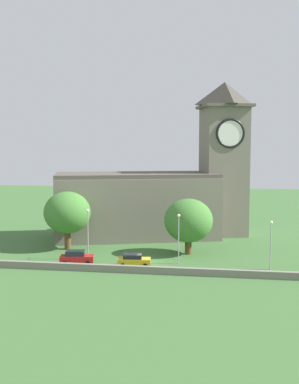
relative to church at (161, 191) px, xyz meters
The scene contains 10 objects.
ground_plane 9.16m from the church, 87.08° to the right, with size 200.00×200.00×0.00m, color #3D6633.
church is the anchor object (origin of this frame).
quay_barrier 26.25m from the church, 89.50° to the right, with size 54.12×0.70×0.94m, color gray.
car_red 24.71m from the church, 112.38° to the right, with size 4.85×2.96×1.89m.
car_yellow 22.92m from the church, 92.59° to the right, with size 4.62×2.65×1.66m.
streetlamp_west_mid 21.12m from the church, 112.88° to the right, with size 0.44×0.44×7.32m.
streetlamp_central 20.51m from the church, 75.98° to the right, with size 0.44×0.44×6.97m.
streetlamp_east_mid 27.23m from the church, 50.56° to the right, with size 0.44×0.44×6.53m.
tree_riverside_east 14.99m from the church, 66.67° to the right, with size 7.29×7.29×8.40m.
tree_by_tower 18.73m from the church, 135.36° to the right, with size 7.31×7.31×9.14m.
Camera 1 is at (10.47, -64.19, 16.48)m, focal length 44.18 mm.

